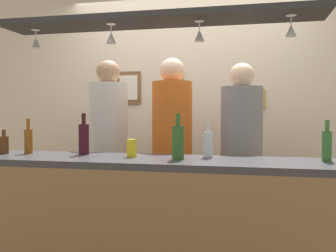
{
  "coord_description": "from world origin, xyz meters",
  "views": [
    {
      "loc": [
        0.64,
        -2.8,
        1.33
      ],
      "look_at": [
        0.0,
        0.1,
        1.21
      ],
      "focal_mm": 40.81,
      "sensor_mm": 36.0,
      "label": 1
    }
  ],
  "objects_px": {
    "drink_can": "(132,148)",
    "person_middle_orange_shirt": "(172,141)",
    "bottle_beer_brown_stubby": "(4,144)",
    "picture_frame_crest": "(174,82)",
    "person_right_grey_shirt": "(241,147)",
    "picture_frame_lower_pair": "(249,99)",
    "bottle_soda_clear": "(208,144)",
    "picture_frame_caricature": "(129,88)",
    "bottle_wine_dark_red": "(84,138)",
    "bottle_beer_green_import": "(327,145)",
    "bottle_champagne_green": "(178,141)",
    "person_left_white_patterned_shirt": "(109,140)",
    "bottle_beer_amber_tall": "(28,140)"
  },
  "relations": [
    {
      "from": "bottle_champagne_green",
      "to": "picture_frame_lower_pair",
      "type": "distance_m",
      "value": 1.52
    },
    {
      "from": "person_right_grey_shirt",
      "to": "bottle_champagne_green",
      "type": "bearing_deg",
      "value": -117.98
    },
    {
      "from": "bottle_champagne_green",
      "to": "drink_can",
      "type": "distance_m",
      "value": 0.35
    },
    {
      "from": "picture_frame_caricature",
      "to": "bottle_wine_dark_red",
      "type": "bearing_deg",
      "value": -86.2
    },
    {
      "from": "person_middle_orange_shirt",
      "to": "person_right_grey_shirt",
      "type": "xyz_separation_m",
      "value": [
        0.58,
        0.0,
        -0.04
      ]
    },
    {
      "from": "bottle_wine_dark_red",
      "to": "bottle_champagne_green",
      "type": "relative_size",
      "value": 1.0
    },
    {
      "from": "person_left_white_patterned_shirt",
      "to": "bottle_beer_green_import",
      "type": "distance_m",
      "value": 1.81
    },
    {
      "from": "bottle_beer_green_import",
      "to": "picture_frame_caricature",
      "type": "xyz_separation_m",
      "value": [
        -1.74,
        1.3,
        0.46
      ]
    },
    {
      "from": "person_right_grey_shirt",
      "to": "bottle_beer_amber_tall",
      "type": "xyz_separation_m",
      "value": [
        -1.54,
        -0.63,
        0.07
      ]
    },
    {
      "from": "person_right_grey_shirt",
      "to": "bottle_wine_dark_red",
      "type": "distance_m",
      "value": 1.27
    },
    {
      "from": "bottle_beer_amber_tall",
      "to": "bottle_beer_brown_stubby",
      "type": "xyz_separation_m",
      "value": [
        -0.17,
        -0.06,
        -0.03
      ]
    },
    {
      "from": "bottle_beer_green_import",
      "to": "picture_frame_lower_pair",
      "type": "xyz_separation_m",
      "value": [
        -0.49,
        1.3,
        0.34
      ]
    },
    {
      "from": "person_left_white_patterned_shirt",
      "to": "bottle_beer_amber_tall",
      "type": "bearing_deg",
      "value": -121.21
    },
    {
      "from": "bottle_wine_dark_red",
      "to": "picture_frame_caricature",
      "type": "relative_size",
      "value": 0.88
    },
    {
      "from": "person_middle_orange_shirt",
      "to": "bottle_soda_clear",
      "type": "distance_m",
      "value": 0.68
    },
    {
      "from": "bottle_beer_amber_tall",
      "to": "picture_frame_lower_pair",
      "type": "height_order",
      "value": "picture_frame_lower_pair"
    },
    {
      "from": "bottle_beer_green_import",
      "to": "picture_frame_crest",
      "type": "height_order",
      "value": "picture_frame_crest"
    },
    {
      "from": "person_right_grey_shirt",
      "to": "picture_frame_lower_pair",
      "type": "height_order",
      "value": "person_right_grey_shirt"
    },
    {
      "from": "bottle_wine_dark_red",
      "to": "bottle_beer_amber_tall",
      "type": "bearing_deg",
      "value": -175.55
    },
    {
      "from": "drink_can",
      "to": "picture_frame_lower_pair",
      "type": "height_order",
      "value": "picture_frame_lower_pair"
    },
    {
      "from": "bottle_soda_clear",
      "to": "picture_frame_lower_pair",
      "type": "distance_m",
      "value": 1.34
    },
    {
      "from": "picture_frame_caricature",
      "to": "picture_frame_lower_pair",
      "type": "bearing_deg",
      "value": 0.0
    },
    {
      "from": "bottle_wine_dark_red",
      "to": "person_middle_orange_shirt",
      "type": "bearing_deg",
      "value": 48.68
    },
    {
      "from": "bottle_beer_brown_stubby",
      "to": "picture_frame_crest",
      "type": "relative_size",
      "value": 0.69
    },
    {
      "from": "person_right_grey_shirt",
      "to": "bottle_soda_clear",
      "type": "distance_m",
      "value": 0.61
    },
    {
      "from": "person_right_grey_shirt",
      "to": "drink_can",
      "type": "bearing_deg",
      "value": -137.45
    },
    {
      "from": "bottle_beer_amber_tall",
      "to": "drink_can",
      "type": "xyz_separation_m",
      "value": [
        0.81,
        -0.03,
        -0.04
      ]
    },
    {
      "from": "person_right_grey_shirt",
      "to": "picture_frame_lower_pair",
      "type": "relative_size",
      "value": 5.74
    },
    {
      "from": "person_right_grey_shirt",
      "to": "bottle_beer_green_import",
      "type": "distance_m",
      "value": 0.82
    },
    {
      "from": "person_left_white_patterned_shirt",
      "to": "bottle_soda_clear",
      "type": "distance_m",
      "value": 1.1
    },
    {
      "from": "bottle_wine_dark_red",
      "to": "person_right_grey_shirt",
      "type": "bearing_deg",
      "value": 28.47
    },
    {
      "from": "bottle_wine_dark_red",
      "to": "picture_frame_crest",
      "type": "distance_m",
      "value": 1.45
    },
    {
      "from": "bottle_wine_dark_red",
      "to": "picture_frame_caricature",
      "type": "bearing_deg",
      "value": 93.8
    },
    {
      "from": "bottle_beer_brown_stubby",
      "to": "bottle_champagne_green",
      "type": "height_order",
      "value": "bottle_champagne_green"
    },
    {
      "from": "bottle_beer_brown_stubby",
      "to": "picture_frame_crest",
      "type": "height_order",
      "value": "picture_frame_crest"
    },
    {
      "from": "person_middle_orange_shirt",
      "to": "bottle_champagne_green",
      "type": "height_order",
      "value": "person_middle_orange_shirt"
    },
    {
      "from": "person_middle_orange_shirt",
      "to": "picture_frame_lower_pair",
      "type": "distance_m",
      "value": 1.01
    },
    {
      "from": "bottle_beer_amber_tall",
      "to": "bottle_soda_clear",
      "type": "relative_size",
      "value": 1.13
    },
    {
      "from": "picture_frame_crest",
      "to": "picture_frame_caricature",
      "type": "bearing_deg",
      "value": 180.0
    },
    {
      "from": "bottle_beer_amber_tall",
      "to": "bottle_wine_dark_red",
      "type": "height_order",
      "value": "bottle_wine_dark_red"
    },
    {
      "from": "person_middle_orange_shirt",
      "to": "bottle_beer_green_import",
      "type": "height_order",
      "value": "person_middle_orange_shirt"
    },
    {
      "from": "person_middle_orange_shirt",
      "to": "bottle_beer_green_import",
      "type": "distance_m",
      "value": 1.28
    },
    {
      "from": "bottle_champagne_green",
      "to": "bottle_soda_clear",
      "type": "bearing_deg",
      "value": 41.5
    },
    {
      "from": "bottle_beer_amber_tall",
      "to": "drink_can",
      "type": "relative_size",
      "value": 2.13
    },
    {
      "from": "bottle_beer_brown_stubby",
      "to": "picture_frame_caricature",
      "type": "height_order",
      "value": "picture_frame_caricature"
    },
    {
      "from": "bottle_beer_brown_stubby",
      "to": "drink_can",
      "type": "distance_m",
      "value": 0.98
    },
    {
      "from": "bottle_champagne_green",
      "to": "drink_can",
      "type": "relative_size",
      "value": 2.46
    },
    {
      "from": "bottle_champagne_green",
      "to": "bottle_beer_brown_stubby",
      "type": "bearing_deg",
      "value": 178.36
    },
    {
      "from": "bottle_wine_dark_red",
      "to": "picture_frame_caricature",
      "type": "height_order",
      "value": "picture_frame_caricature"
    },
    {
      "from": "drink_can",
      "to": "person_middle_orange_shirt",
      "type": "bearing_deg",
      "value": 77.78
    }
  ]
}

